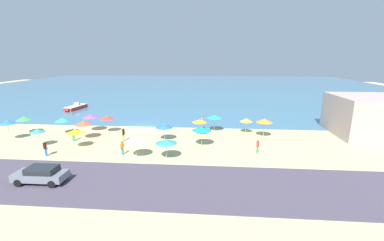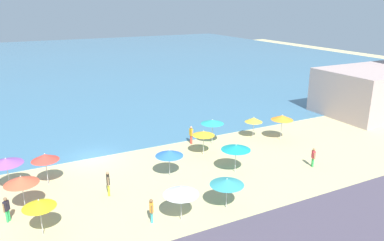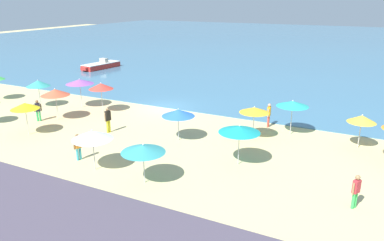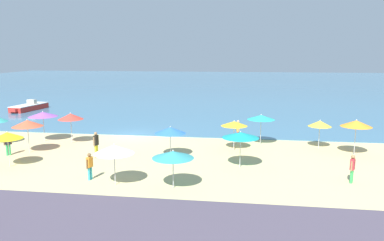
{
  "view_description": "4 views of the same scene",
  "coord_description": "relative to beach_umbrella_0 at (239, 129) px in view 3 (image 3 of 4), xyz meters",
  "views": [
    {
      "loc": [
        10.75,
        -37.46,
        10.45
      ],
      "look_at": [
        7.99,
        -3.46,
        2.01
      ],
      "focal_mm": 24.0,
      "sensor_mm": 36.0,
      "label": 1
    },
    {
      "loc": [
        -6.05,
        -30.73,
        13.07
      ],
      "look_at": [
        9.96,
        0.33,
        1.91
      ],
      "focal_mm": 35.0,
      "sensor_mm": 36.0,
      "label": 2
    },
    {
      "loc": [
        15.99,
        -26.66,
        9.07
      ],
      "look_at": [
        5.16,
        -5.2,
        1.16
      ],
      "focal_mm": 35.0,
      "sensor_mm": 36.0,
      "label": 3
    },
    {
      "loc": [
        9.7,
        -31.32,
        7.27
      ],
      "look_at": [
        4.95,
        2.5,
        1.03
      ],
      "focal_mm": 35.0,
      "sensor_mm": 36.0,
      "label": 4
    }
  ],
  "objects": [
    {
      "name": "skiff_nearshore",
      "position": [
        -26.85,
        20.32,
        -1.68
      ],
      "size": [
        2.53,
        5.92,
        1.27
      ],
      "color": "red",
      "rests_on": "sea"
    },
    {
      "name": "beach_umbrella_3",
      "position": [
        -6.82,
        -4.23,
        -0.07
      ],
      "size": [
        2.22,
        2.22,
        2.37
      ],
      "color": "#B2B2B7",
      "rests_on": "ground_plane"
    },
    {
      "name": "bather_3",
      "position": [
        6.29,
        -2.05,
        -1.21
      ],
      "size": [
        0.36,
        0.52,
        1.63
      ],
      "color": "green",
      "rests_on": "ground_plane"
    },
    {
      "name": "beach_umbrella_6",
      "position": [
        -3.53,
        -4.27,
        -0.24
      ],
      "size": [
        2.26,
        2.26,
        2.14
      ],
      "color": "#B2B2B7",
      "rests_on": "ground_plane"
    },
    {
      "name": "beach_umbrella_2",
      "position": [
        -15.41,
        1.46,
        0.07
      ],
      "size": [
        2.18,
        2.18,
        2.51
      ],
      "color": "#B2B2B7",
      "rests_on": "ground_plane"
    },
    {
      "name": "beach_umbrella_1",
      "position": [
        -16.17,
        4.95,
        0.15
      ],
      "size": [
        2.35,
        2.35,
        2.54
      ],
      "color": "#B2B2B7",
      "rests_on": "ground_plane"
    },
    {
      "name": "beach_umbrella_4",
      "position": [
        -19.45,
        3.42,
        -0.03
      ],
      "size": [
        2.01,
        2.01,
        2.42
      ],
      "color": "#B2B2B7",
      "rests_on": "ground_plane"
    },
    {
      "name": "beach_umbrella_8",
      "position": [
        -4.9,
        1.86,
        -0.23
      ],
      "size": [
        2.19,
        2.19,
        2.19
      ],
      "color": "#B2B2B7",
      "rests_on": "ground_plane"
    },
    {
      "name": "bather_5",
      "position": [
        -8.55,
        -3.62,
        -1.23
      ],
      "size": [
        0.31,
        0.55,
        1.6
      ],
      "color": "teal",
      "rests_on": "ground_plane"
    },
    {
      "name": "sea",
      "position": [
        -9.54,
        63.03,
        -2.1
      ],
      "size": [
        150.0,
        110.0,
        0.05
      ],
      "primitive_type": "cube",
      "color": "teal",
      "rests_on": "ground_plane"
    },
    {
      "name": "beach_umbrella_7",
      "position": [
        5.93,
        5.75,
        -0.19
      ],
      "size": [
        1.75,
        1.75,
        2.23
      ],
      "color": "#B2B2B7",
      "rests_on": "ground_plane"
    },
    {
      "name": "bather_4",
      "position": [
        -16.45,
        0.54,
        -1.19
      ],
      "size": [
        0.4,
        0.46,
        1.67
      ],
      "color": "green",
      "rests_on": "ground_plane"
    },
    {
      "name": "ground_plane",
      "position": [
        -9.54,
        8.03,
        -2.12
      ],
      "size": [
        160.0,
        160.0,
        0.0
      ],
      "primitive_type": "plane",
      "color": "#C9BB81"
    },
    {
      "name": "beach_umbrella_14",
      "position": [
        -14.71,
        -1.94,
        -0.06
      ],
      "size": [
        1.91,
        1.91,
        2.35
      ],
      "color": "#B2B2B7",
      "rests_on": "ground_plane"
    },
    {
      "name": "beach_umbrella_0",
      "position": [
        0.0,
        0.0,
        0.0
      ],
      "size": [
        2.35,
        2.35,
        2.38
      ],
      "color": "#B2B2B7",
      "rests_on": "ground_plane"
    },
    {
      "name": "bather_2",
      "position": [
        -0.28,
        7.16,
        -1.12
      ],
      "size": [
        0.25,
        0.57,
        1.78
      ],
      "color": "#DF4D3C",
      "rests_on": "ground_plane"
    },
    {
      "name": "beach_umbrella_15",
      "position": [
        -13.6,
        4.62,
        0.08
      ],
      "size": [
        2.0,
        2.0,
        2.52
      ],
      "color": "#B2B2B7",
      "rests_on": "ground_plane"
    },
    {
      "name": "beach_umbrella_11",
      "position": [
        1.53,
        6.3,
        0.09
      ],
      "size": [
        2.19,
        2.19,
        2.47
      ],
      "color": "#B2B2B7",
      "rests_on": "ground_plane"
    },
    {
      "name": "bather_0",
      "position": [
        -10.01,
        0.92,
        -1.09
      ],
      "size": [
        0.29,
        0.56,
        1.82
      ],
      "color": "yellow",
      "rests_on": "ground_plane"
    },
    {
      "name": "beach_umbrella_13",
      "position": [
        -0.52,
        4.31,
        -0.1
      ],
      "size": [
        1.98,
        1.98,
        2.28
      ],
      "color": "#B2B2B7",
      "rests_on": "ground_plane"
    }
  ]
}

